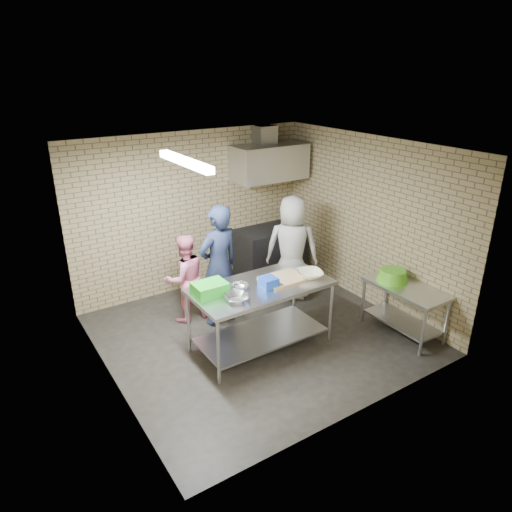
{
  "coord_description": "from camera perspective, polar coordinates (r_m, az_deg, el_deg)",
  "views": [
    {
      "loc": [
        -3.24,
        -4.94,
        3.68
      ],
      "look_at": [
        0.1,
        0.2,
        1.15
      ],
      "focal_mm": 32.85,
      "sensor_mm": 36.0,
      "label": 1
    }
  ],
  "objects": [
    {
      "name": "front_wall",
      "position": [
        4.96,
        13.08,
        -6.26
      ],
      "size": [
        4.2,
        0.06,
        2.7
      ],
      "primitive_type": "cube",
      "color": "tan",
      "rests_on": "ground"
    },
    {
      "name": "hood_duct",
      "position": [
        8.27,
        1.07,
        14.58
      ],
      "size": [
        0.35,
        0.3,
        0.3
      ],
      "primitive_type": "cube",
      "color": "#A5A8AD",
      "rests_on": "back_wall"
    },
    {
      "name": "fluorescent_fixture",
      "position": [
        5.52,
        -8.64,
        11.32
      ],
      "size": [
        0.1,
        1.25,
        0.08
      ],
      "primitive_type": "cube",
      "color": "white",
      "rests_on": "ceiling"
    },
    {
      "name": "man_navy",
      "position": [
        6.88,
        -4.54,
        -1.22
      ],
      "size": [
        0.73,
        0.54,
        1.86
      ],
      "primitive_type": "imported",
      "rotation": [
        0.0,
        0.0,
        3.29
      ],
      "color": "#141932",
      "rests_on": "floor"
    },
    {
      "name": "prep_table",
      "position": [
        6.46,
        0.6,
        -7.34
      ],
      "size": [
        1.89,
        0.94,
        0.94
      ],
      "primitive_type": "cube",
      "color": "silver",
      "rests_on": "floor"
    },
    {
      "name": "cutting_board",
      "position": [
        6.4,
        3.33,
        -2.76
      ],
      "size": [
        0.58,
        0.44,
        0.03
      ],
      "primitive_type": "cube",
      "color": "tan",
      "rests_on": "prep_table"
    },
    {
      "name": "bottle_green",
      "position": [
        8.65,
        3.41,
        11.3
      ],
      "size": [
        0.06,
        0.06,
        0.15
      ],
      "primitive_type": "cylinder",
      "color": "green",
      "rests_on": "wall_shelf"
    },
    {
      "name": "right_wall",
      "position": [
        7.64,
        13.56,
        4.03
      ],
      "size": [
        0.06,
        4.0,
        2.7
      ],
      "primitive_type": "cube",
      "color": "tan",
      "rests_on": "ground"
    },
    {
      "name": "wall_shelf",
      "position": [
        8.58,
        2.58,
        10.58
      ],
      "size": [
        0.8,
        0.2,
        0.04
      ],
      "primitive_type": "cube",
      "color": "#3F2B19",
      "rests_on": "back_wall"
    },
    {
      "name": "range_hood",
      "position": [
        8.22,
        1.64,
        11.35
      ],
      "size": [
        1.3,
        0.6,
        0.6
      ],
      "primitive_type": "cube",
      "color": "silver",
      "rests_on": "back_wall"
    },
    {
      "name": "green_crate",
      "position": [
        5.98,
        -5.63,
        -4.02
      ],
      "size": [
        0.42,
        0.31,
        0.17
      ],
      "primitive_type": "cube",
      "color": "green",
      "rests_on": "prep_table"
    },
    {
      "name": "side_counter",
      "position": [
        7.15,
        17.48,
        -6.26
      ],
      "size": [
        0.6,
        1.2,
        0.75
      ],
      "primitive_type": "cube",
      "color": "silver",
      "rests_on": "floor"
    },
    {
      "name": "woman_white",
      "position": [
        7.68,
        4.4,
        0.97
      ],
      "size": [
        1.02,
        0.97,
        1.76
      ],
      "primitive_type": "imported",
      "rotation": [
        0.0,
        0.0,
        2.47
      ],
      "color": "silver",
      "rests_on": "floor"
    },
    {
      "name": "left_wall",
      "position": [
        5.58,
        -18.16,
        -3.46
      ],
      "size": [
        0.06,
        4.0,
        2.7
      ],
      "primitive_type": "cube",
      "color": "tan",
      "rests_on": "ground"
    },
    {
      "name": "mixing_bowl_b",
      "position": [
        6.12,
        -1.98,
        -3.78
      ],
      "size": [
        0.29,
        0.29,
        0.07
      ],
      "primitive_type": "imported",
      "rotation": [
        0.0,
        0.0,
        -0.34
      ],
      "color": "silver",
      "rests_on": "prep_table"
    },
    {
      "name": "mixing_bowl_a",
      "position": [
        5.84,
        -2.39,
        -5.15
      ],
      "size": [
        0.38,
        0.38,
        0.07
      ],
      "primitive_type": "imported",
      "rotation": [
        0.0,
        0.0,
        -0.34
      ],
      "color": "silver",
      "rests_on": "prep_table"
    },
    {
      "name": "blue_tub",
      "position": [
        6.16,
        1.53,
        -3.24
      ],
      "size": [
        0.21,
        0.21,
        0.14
      ],
      "primitive_type": "cube",
      "color": "blue",
      "rests_on": "prep_table"
    },
    {
      "name": "stove",
      "position": [
        8.66,
        1.71,
        0.51
      ],
      "size": [
        1.2,
        0.7,
        0.9
      ],
      "primitive_type": "cube",
      "color": "black",
      "rests_on": "floor"
    },
    {
      "name": "back_wall",
      "position": [
        8.01,
        -7.67,
        5.31
      ],
      "size": [
        4.2,
        0.06,
        2.7
      ],
      "primitive_type": "cube",
      "color": "tan",
      "rests_on": "ground"
    },
    {
      "name": "woman_pink",
      "position": [
        7.11,
        -8.64,
        -2.71
      ],
      "size": [
        0.68,
        0.54,
        1.38
      ],
      "primitive_type": "imported",
      "rotation": [
        0.0,
        0.0,
        3.17
      ],
      "color": "pink",
      "rests_on": "floor"
    },
    {
      "name": "ceramic_bowl",
      "position": [
        6.49,
        6.51,
        -2.21
      ],
      "size": [
        0.46,
        0.46,
        0.09
      ],
      "primitive_type": "imported",
      "rotation": [
        0.0,
        0.0,
        -0.34
      ],
      "color": "#F0E3C0",
      "rests_on": "prep_table"
    },
    {
      "name": "green_basin",
      "position": [
        7.07,
        16.28,
        -2.25
      ],
      "size": [
        0.46,
        0.46,
        0.17
      ],
      "primitive_type": null,
      "color": "#59C626",
      "rests_on": "side_counter"
    },
    {
      "name": "floor",
      "position": [
        6.96,
        0.21,
        -9.49
      ],
      "size": [
        4.2,
        4.2,
        0.0
      ],
      "primitive_type": "plane",
      "color": "black",
      "rests_on": "ground"
    },
    {
      "name": "ceiling",
      "position": [
        5.99,
        0.25,
        13.01
      ],
      "size": [
        4.2,
        4.2,
        0.0
      ],
      "primitive_type": "plane",
      "rotation": [
        3.14,
        0.0,
        0.0
      ],
      "color": "black",
      "rests_on": "ground"
    }
  ]
}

